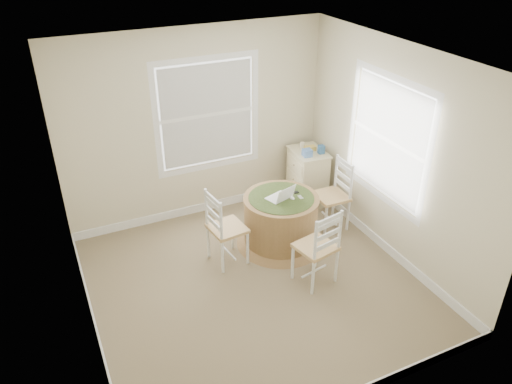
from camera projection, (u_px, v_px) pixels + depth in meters
room at (262, 177)px, 5.35m from camera, size 3.64×3.64×2.64m
round_table at (281, 218)px, 6.34m from camera, size 1.13×1.13×0.68m
chair_left at (227, 228)px, 5.97m from camera, size 0.45×0.46×0.95m
chair_near at (316, 246)px, 5.64m from camera, size 0.49×0.48×0.95m
chair_right at (331, 196)px, 6.63m from camera, size 0.41×0.43×0.95m
laptop at (280, 197)px, 6.16m from camera, size 0.36×0.34×0.21m
mouse at (292, 198)px, 6.17m from camera, size 0.06×0.09×0.03m
phone at (300, 197)px, 6.20m from camera, size 0.05×0.09×0.02m
keys at (296, 193)px, 6.29m from camera, size 0.06×0.05×0.02m
corner_chest at (307, 176)px, 7.27m from camera, size 0.49×0.64×0.81m
tissue_box at (307, 153)px, 6.90m from camera, size 0.13×0.13×0.10m
box_yellow at (310, 148)px, 7.09m from camera, size 0.16×0.11×0.06m
box_blue at (322, 150)px, 6.98m from camera, size 0.09×0.09×0.12m
cup_cream at (302, 145)px, 7.14m from camera, size 0.07×0.07×0.09m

